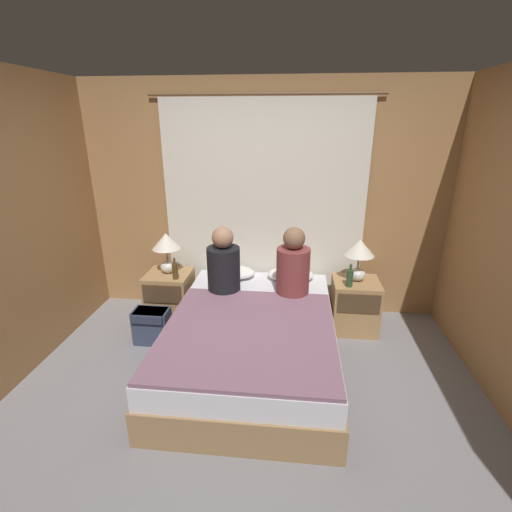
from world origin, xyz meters
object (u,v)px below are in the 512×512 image
at_px(pillow_right, 291,275).
at_px(person_right_in_bed, 293,267).
at_px(lamp_right, 359,253).
at_px(backpack_on_floor, 152,324).
at_px(nightstand_right, 354,305).
at_px(beer_bottle_on_left_stand, 175,271).
at_px(pillow_left, 232,272).
at_px(person_left_in_bed, 224,265).
at_px(bed, 252,340).
at_px(nightstand_left, 170,296).
at_px(lamp_left, 167,246).
at_px(beer_bottle_on_right_stand, 350,278).

distance_m(pillow_right, person_right_in_bed, 0.42).
distance_m(lamp_right, backpack_on_floor, 2.17).
height_order(nightstand_right, beer_bottle_on_left_stand, beer_bottle_on_left_stand).
height_order(pillow_left, person_left_in_bed, person_left_in_bed).
bearing_deg(lamp_right, bed, -143.34).
distance_m(nightstand_left, lamp_left, 0.57).
height_order(bed, pillow_left, pillow_left).
xyz_separation_m(lamp_left, beer_bottle_on_left_stand, (0.13, -0.16, -0.21)).
bearing_deg(backpack_on_floor, pillow_right, 23.67).
bearing_deg(person_right_in_bed, lamp_left, 168.94).
xyz_separation_m(nightstand_right, lamp_left, (-1.98, 0.03, 0.57)).
bearing_deg(pillow_left, beer_bottle_on_left_stand, -155.73).
height_order(nightstand_left, lamp_left, lamp_left).
distance_m(nightstand_left, lamp_right, 2.06).
relative_size(nightstand_left, pillow_right, 1.11).
height_order(lamp_left, pillow_right, lamp_left).
relative_size(bed, nightstand_left, 3.76).
bearing_deg(pillow_right, backpack_on_floor, -156.33).
xyz_separation_m(pillow_right, person_left_in_bed, (-0.65, -0.35, 0.22)).
xyz_separation_m(nightstand_left, beer_bottle_on_left_stand, (0.13, -0.13, 0.36)).
height_order(beer_bottle_on_left_stand, backpack_on_floor, beer_bottle_on_left_stand).
xyz_separation_m(lamp_left, backpack_on_floor, (-0.03, -0.50, -0.64)).
relative_size(lamp_left, lamp_right, 1.00).
distance_m(nightstand_left, pillow_right, 1.34).
bearing_deg(pillow_left, pillow_right, 0.00).
relative_size(nightstand_right, person_right_in_bed, 0.80).
height_order(lamp_right, beer_bottle_on_right_stand, lamp_right).
bearing_deg(nightstand_left, backpack_on_floor, -94.15).
xyz_separation_m(beer_bottle_on_left_stand, beer_bottle_on_right_stand, (1.76, 0.00, 0.00)).
bearing_deg(person_right_in_bed, person_left_in_bed, 180.00).
distance_m(pillow_right, person_left_in_bed, 0.77).
height_order(nightstand_left, beer_bottle_on_right_stand, beer_bottle_on_right_stand).
bearing_deg(person_right_in_bed, lamp_right, 21.71).
xyz_separation_m(pillow_left, beer_bottle_on_right_stand, (1.21, -0.25, 0.10)).
height_order(pillow_right, beer_bottle_on_right_stand, beer_bottle_on_right_stand).
bearing_deg(backpack_on_floor, lamp_right, 13.91).
bearing_deg(beer_bottle_on_left_stand, pillow_right, 11.84).
distance_m(lamp_left, pillow_right, 1.34).
xyz_separation_m(pillow_right, beer_bottle_on_left_stand, (-1.18, -0.25, 0.10)).
xyz_separation_m(nightstand_right, person_left_in_bed, (-1.33, -0.23, 0.49)).
height_order(lamp_left, beer_bottle_on_right_stand, lamp_left).
distance_m(bed, nightstand_left, 1.22).
bearing_deg(bed, person_right_in_bed, 54.68).
xyz_separation_m(lamp_left, pillow_left, (0.67, 0.09, -0.30)).
height_order(nightstand_right, person_left_in_bed, person_left_in_bed).
relative_size(person_left_in_bed, backpack_on_floor, 1.91).
bearing_deg(person_left_in_bed, person_right_in_bed, 0.00).
relative_size(bed, person_left_in_bed, 3.07).
bearing_deg(lamp_left, pillow_right, 3.87).
bearing_deg(backpack_on_floor, beer_bottle_on_left_stand, 64.74).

